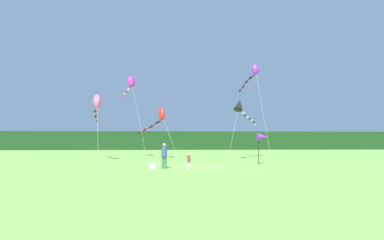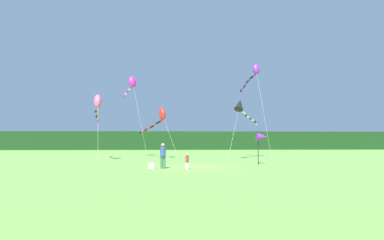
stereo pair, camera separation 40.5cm
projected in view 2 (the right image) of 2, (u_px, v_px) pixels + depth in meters
ground_plane at (196, 167)px, 24.31m from camera, size 120.00×120.00×0.00m
distant_treeline at (182, 141)px, 69.28m from camera, size 108.00×3.32×3.96m
person_adult at (163, 154)px, 22.74m from camera, size 0.40×0.40×1.81m
person_child at (187, 160)px, 22.15m from camera, size 0.24×0.24×1.11m
cooler_box at (151, 166)px, 22.79m from camera, size 0.42×0.40×0.40m
banner_flag_pole at (262, 137)px, 26.88m from camera, size 0.90×0.70×2.83m
kite_purple at (254, 73)px, 36.64m from camera, size 1.29×9.20×10.77m
kite_magenta at (132, 84)px, 39.53m from camera, size 4.03×6.25×10.06m
kite_red at (160, 117)px, 36.16m from camera, size 5.04×9.04×5.93m
kite_rainbow at (98, 104)px, 32.52m from camera, size 2.60×9.89×6.87m
kite_black at (241, 107)px, 34.52m from camera, size 5.12×8.30×6.68m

